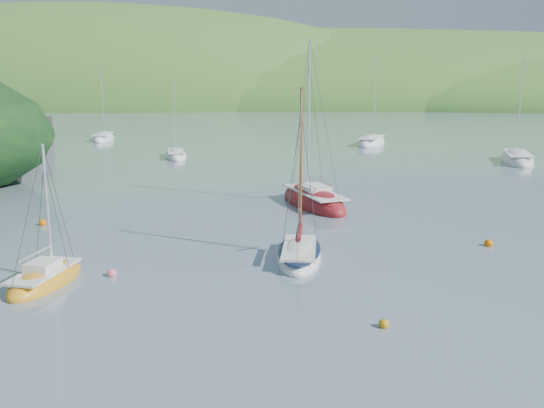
{
  "coord_description": "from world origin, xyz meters",
  "views": [
    {
      "loc": [
        1.7,
        -22.51,
        8.77
      ],
      "look_at": [
        1.09,
        8.0,
        2.13
      ],
      "focal_mm": 40.0,
      "sensor_mm": 36.0,
      "label": 1
    }
  ],
  "objects_px": {
    "daysailer_white": "(299,255)",
    "sloop_red": "(314,202)",
    "sailboat_yellow": "(45,280)",
    "distant_sloop_c": "(103,139)",
    "distant_sloop_d": "(517,160)",
    "distant_sloop_a": "(176,156)",
    "distant_sloop_b": "(371,143)"
  },
  "relations": [
    {
      "from": "sailboat_yellow",
      "to": "daysailer_white",
      "type": "bearing_deg",
      "value": 28.97
    },
    {
      "from": "distant_sloop_d",
      "to": "distant_sloop_b",
      "type": "bearing_deg",
      "value": 142.52
    },
    {
      "from": "daysailer_white",
      "to": "sailboat_yellow",
      "type": "bearing_deg",
      "value": -157.6
    },
    {
      "from": "sloop_red",
      "to": "sailboat_yellow",
      "type": "distance_m",
      "value": 19.88
    },
    {
      "from": "sloop_red",
      "to": "sailboat_yellow",
      "type": "height_order",
      "value": "sloop_red"
    },
    {
      "from": "daysailer_white",
      "to": "distant_sloop_a",
      "type": "relative_size",
      "value": 0.99
    },
    {
      "from": "distant_sloop_b",
      "to": "distant_sloop_d",
      "type": "relative_size",
      "value": 0.97
    },
    {
      "from": "daysailer_white",
      "to": "distant_sloop_b",
      "type": "relative_size",
      "value": 0.75
    },
    {
      "from": "distant_sloop_b",
      "to": "sailboat_yellow",
      "type": "bearing_deg",
      "value": -91.81
    },
    {
      "from": "distant_sloop_a",
      "to": "distant_sloop_b",
      "type": "xyz_separation_m",
      "value": [
        22.28,
        12.11,
        0.03
      ]
    },
    {
      "from": "daysailer_white",
      "to": "distant_sloop_a",
      "type": "xyz_separation_m",
      "value": [
        -12.16,
        35.33,
        -0.05
      ]
    },
    {
      "from": "sailboat_yellow",
      "to": "distant_sloop_b",
      "type": "relative_size",
      "value": 0.56
    },
    {
      "from": "distant_sloop_a",
      "to": "distant_sloop_c",
      "type": "relative_size",
      "value": 0.86
    },
    {
      "from": "sloop_red",
      "to": "distant_sloop_c",
      "type": "distance_m",
      "value": 47.69
    },
    {
      "from": "sailboat_yellow",
      "to": "sloop_red",
      "type": "bearing_deg",
      "value": 62.75
    },
    {
      "from": "sloop_red",
      "to": "distant_sloop_b",
      "type": "height_order",
      "value": "sloop_red"
    },
    {
      "from": "daysailer_white",
      "to": "sailboat_yellow",
      "type": "height_order",
      "value": "daysailer_white"
    },
    {
      "from": "distant_sloop_b",
      "to": "distant_sloop_c",
      "type": "relative_size",
      "value": 1.13
    },
    {
      "from": "sloop_red",
      "to": "distant_sloop_a",
      "type": "height_order",
      "value": "sloop_red"
    },
    {
      "from": "distant_sloop_c",
      "to": "distant_sloop_d",
      "type": "xyz_separation_m",
      "value": [
        47.28,
        -19.55,
        0.02
      ]
    },
    {
      "from": "distant_sloop_a",
      "to": "distant_sloop_b",
      "type": "distance_m",
      "value": 25.36
    },
    {
      "from": "daysailer_white",
      "to": "distant_sloop_b",
      "type": "xyz_separation_m",
      "value": [
        10.11,
        47.44,
        -0.01
      ]
    },
    {
      "from": "daysailer_white",
      "to": "distant_sloop_d",
      "type": "distance_m",
      "value": 39.51
    },
    {
      "from": "sailboat_yellow",
      "to": "distant_sloop_d",
      "type": "xyz_separation_m",
      "value": [
        33.37,
        36.16,
        0.03
      ]
    },
    {
      "from": "sailboat_yellow",
      "to": "distant_sloop_d",
      "type": "distance_m",
      "value": 49.2
    },
    {
      "from": "sloop_red",
      "to": "daysailer_white",
      "type": "bearing_deg",
      "value": -117.61
    },
    {
      "from": "daysailer_white",
      "to": "sloop_red",
      "type": "relative_size",
      "value": 0.73
    },
    {
      "from": "sloop_red",
      "to": "distant_sloop_d",
      "type": "height_order",
      "value": "sloop_red"
    },
    {
      "from": "daysailer_white",
      "to": "sloop_red",
      "type": "distance_m",
      "value": 12.15
    },
    {
      "from": "sloop_red",
      "to": "distant_sloop_d",
      "type": "distance_m",
      "value": 29.45
    },
    {
      "from": "daysailer_white",
      "to": "distant_sloop_d",
      "type": "height_order",
      "value": "distant_sloop_d"
    },
    {
      "from": "daysailer_white",
      "to": "distant_sloop_c",
      "type": "relative_size",
      "value": 0.85
    }
  ]
}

